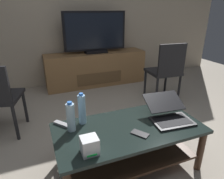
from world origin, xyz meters
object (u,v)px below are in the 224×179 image
(media_cabinet, at_px, (96,69))
(television, at_px, (95,33))
(tv_remote, at_px, (157,106))
(router_box, at_px, (90,145))
(soundbar_remote, at_px, (62,124))
(laptop, at_px, (169,113))
(water_bottle_near, at_px, (82,109))
(coffee_table, at_px, (128,139))
(water_bottle_far, at_px, (71,117))
(dining_chair, at_px, (166,70))
(cell_phone, at_px, (140,134))

(media_cabinet, bearing_deg, television, -90.00)
(tv_remote, bearing_deg, router_box, 167.92)
(tv_remote, xyz_separation_m, soundbar_remote, (-0.96, 0.02, 0.00))
(media_cabinet, distance_m, laptop, 2.22)
(water_bottle_near, bearing_deg, coffee_table, -31.27)
(laptop, relative_size, water_bottle_far, 1.65)
(router_box, relative_size, water_bottle_far, 0.49)
(dining_chair, bearing_deg, television, 122.72)
(dining_chair, height_order, tv_remote, dining_chair)
(cell_phone, distance_m, tv_remote, 0.53)
(coffee_table, height_order, router_box, router_box)
(laptop, bearing_deg, media_cabinet, 90.04)
(dining_chair, height_order, cell_phone, dining_chair)
(television, distance_m, water_bottle_near, 2.14)
(router_box, xyz_separation_m, water_bottle_near, (0.05, 0.41, 0.07))
(dining_chair, xyz_separation_m, laptop, (-0.73, -1.05, -0.04))
(coffee_table, relative_size, laptop, 2.93)
(media_cabinet, xyz_separation_m, router_box, (-0.80, -2.40, 0.19))
(laptop, relative_size, water_bottle_near, 1.51)
(cell_phone, bearing_deg, media_cabinet, 47.29)
(coffee_table, distance_m, dining_chair, 1.56)
(media_cabinet, bearing_deg, router_box, -108.40)
(coffee_table, height_order, laptop, laptop)
(router_box, relative_size, tv_remote, 0.79)
(coffee_table, xyz_separation_m, soundbar_remote, (-0.53, 0.24, 0.14))
(router_box, bearing_deg, media_cabinet, 71.60)
(media_cabinet, height_order, water_bottle_near, water_bottle_near)
(soundbar_remote, bearing_deg, tv_remote, -39.26)
(dining_chair, distance_m, tv_remote, 1.09)
(water_bottle_far, bearing_deg, cell_phone, -28.04)
(water_bottle_near, distance_m, water_bottle_far, 0.14)
(laptop, relative_size, cell_phone, 3.08)
(television, relative_size, cell_phone, 8.05)
(tv_remote, bearing_deg, water_bottle_near, 141.76)
(coffee_table, relative_size, soundbar_remote, 7.90)
(television, height_order, tv_remote, television)
(television, xyz_separation_m, water_bottle_near, (-0.75, -1.97, -0.40))
(television, bearing_deg, laptop, -89.96)
(coffee_table, height_order, media_cabinet, media_cabinet)
(dining_chair, bearing_deg, laptop, -124.69)
(dining_chair, xyz_separation_m, cell_phone, (-1.09, -1.18, -0.09))
(television, height_order, cell_phone, television)
(water_bottle_near, height_order, cell_phone, water_bottle_near)
(media_cabinet, height_order, soundbar_remote, media_cabinet)
(laptop, distance_m, soundbar_remote, 0.96)
(laptop, bearing_deg, tv_remote, 82.73)
(cell_phone, bearing_deg, television, 47.21)
(cell_phone, xyz_separation_m, tv_remote, (0.39, 0.35, 0.01))
(laptop, bearing_deg, coffee_table, 178.84)
(coffee_table, relative_size, television, 1.12)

